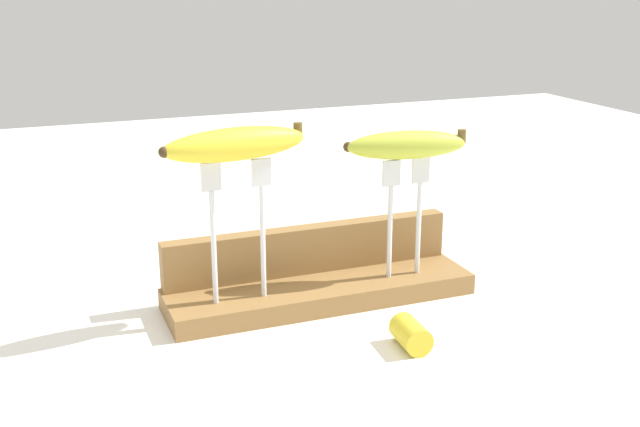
# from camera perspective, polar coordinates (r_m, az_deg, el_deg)

# --- Properties ---
(ground_plane) EXTENTS (3.00, 3.00, 0.00)m
(ground_plane) POSITION_cam_1_polar(r_m,az_deg,el_deg) (1.13, 0.00, -6.28)
(ground_plane) COLOR white
(wooden_board) EXTENTS (0.43, 0.12, 0.03)m
(wooden_board) POSITION_cam_1_polar(r_m,az_deg,el_deg) (1.12, 0.00, -5.60)
(wooden_board) COLOR olive
(wooden_board) RESTS_ON ground
(board_backstop) EXTENTS (0.42, 0.03, 0.07)m
(board_backstop) POSITION_cam_1_polar(r_m,az_deg,el_deg) (1.14, -0.82, -2.55)
(board_backstop) COLOR olive
(board_backstop) RESTS_ON wooden_board
(fork_stand_left) EXTENTS (0.09, 0.01, 0.19)m
(fork_stand_left) POSITION_cam_1_polar(r_m,az_deg,el_deg) (1.03, -5.92, -0.34)
(fork_stand_left) COLOR silver
(fork_stand_left) RESTS_ON wooden_board
(fork_stand_right) EXTENTS (0.07, 0.01, 0.17)m
(fork_stand_right) POSITION_cam_1_polar(r_m,az_deg,el_deg) (1.12, 6.11, 0.53)
(fork_stand_right) COLOR silver
(fork_stand_right) RESTS_ON wooden_board
(banana_raised_left) EXTENTS (0.20, 0.07, 0.04)m
(banana_raised_left) POSITION_cam_1_polar(r_m,az_deg,el_deg) (1.00, -6.09, 4.97)
(banana_raised_left) COLOR yellow
(banana_raised_left) RESTS_ON fork_stand_left
(banana_raised_right) EXTENTS (0.17, 0.07, 0.04)m
(banana_raised_right) POSITION_cam_1_polar(r_m,az_deg,el_deg) (1.09, 6.25, 4.91)
(banana_raised_right) COLOR #B2C138
(banana_raised_right) RESTS_ON fork_stand_right
(banana_chunk_near) EXTENTS (0.04, 0.06, 0.04)m
(banana_chunk_near) POSITION_cam_1_polar(r_m,az_deg,el_deg) (1.00, 6.50, -8.57)
(banana_chunk_near) COLOR yellow
(banana_chunk_near) RESTS_ON ground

